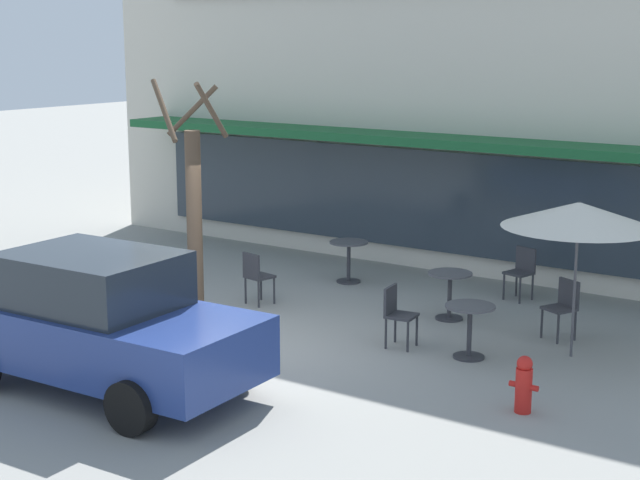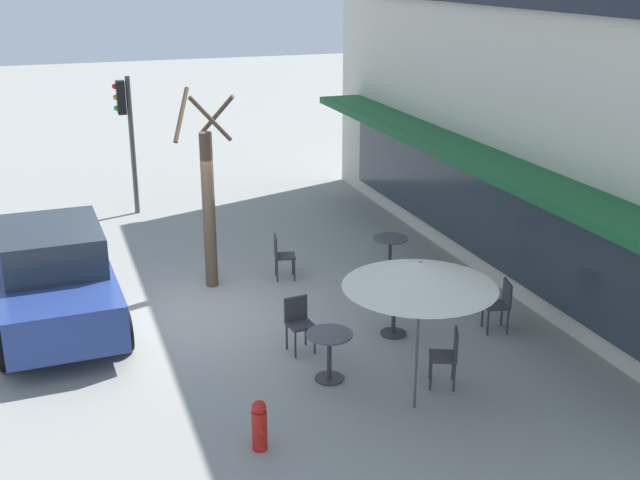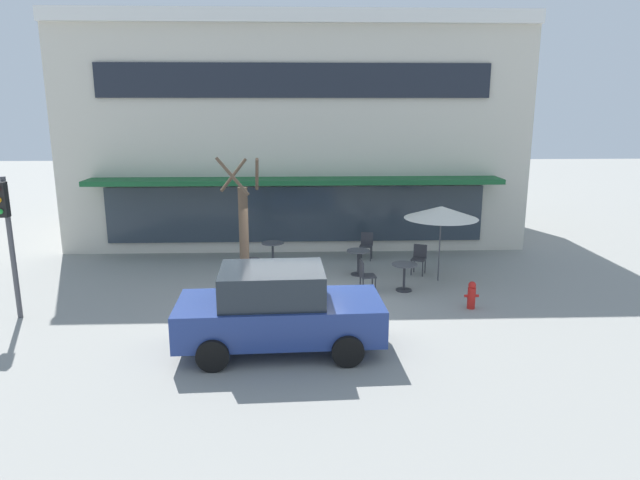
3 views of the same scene
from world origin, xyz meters
The scene contains 14 objects.
ground_plane centered at (0.00, 0.00, 0.00)m, with size 80.00×80.00×0.00m, color gray.
building_facade centered at (0.00, 9.97, 4.00)m, with size 16.01×9.10×8.00m.
cafe_table_near_wall centered at (2.97, 1.65, 0.52)m, with size 0.70×0.70×0.76m.
cafe_table_streetside centered at (1.86, 3.20, 0.52)m, with size 0.70×0.70×0.76m.
cafe_table_by_tree centered at (-0.74, 4.28, 0.52)m, with size 0.70×0.70×0.76m.
patio_umbrella_green_folded centered at (4.13, 2.51, 2.02)m, with size 2.10×2.10×2.20m.
cafe_chair_0 centered at (1.88, 1.52, 0.53)m, with size 0.45×0.45×0.89m.
cafe_chair_1 centered at (3.71, 3.24, 0.53)m, with size 0.53×0.53×0.89m.
cafe_chair_2 centered at (2.32, 4.97, 0.53)m, with size 0.49×0.49×0.89m.
cafe_chair_3 centered at (-1.18, 2.14, 0.53)m, with size 0.47×0.47×0.89m.
parked_sedan centered at (-0.36, -2.09, 0.88)m, with size 4.26×2.14×1.76m.
street_tree centered at (-1.29, 0.76, 1.71)m, with size 1.06×1.20×3.78m.
traffic_light_pole centered at (-6.63, -0.11, 2.30)m, with size 0.26×0.44×3.40m.
fire_hydrant centered at (4.40, 0.18, 0.35)m, with size 0.36×0.20×0.71m.
Camera 3 is at (0.07, -13.20, 4.99)m, focal length 32.00 mm.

